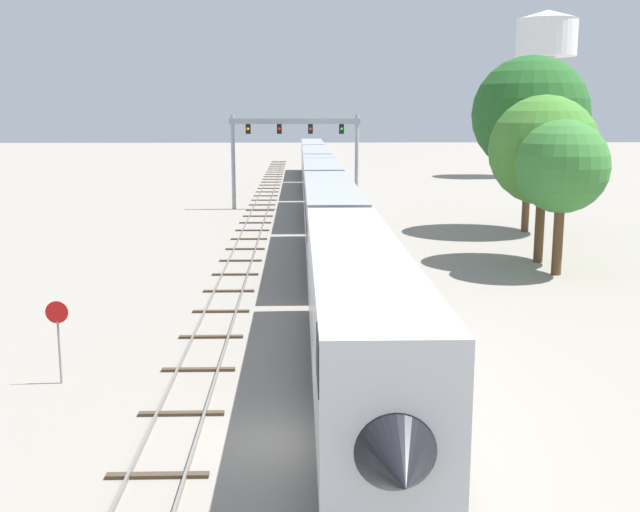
# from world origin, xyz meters

# --- Properties ---
(ground_plane) EXTENTS (400.00, 400.00, 0.00)m
(ground_plane) POSITION_xyz_m (0.00, 0.00, 0.00)
(ground_plane) COLOR gray
(track_main) EXTENTS (2.60, 200.00, 0.16)m
(track_main) POSITION_xyz_m (2.00, 60.00, 0.07)
(track_main) COLOR slate
(track_main) RESTS_ON ground
(track_near) EXTENTS (2.60, 160.00, 0.16)m
(track_near) POSITION_xyz_m (-3.50, 40.00, 0.07)
(track_near) COLOR slate
(track_near) RESTS_ON ground
(passenger_train) EXTENTS (3.04, 106.49, 4.80)m
(passenger_train) POSITION_xyz_m (2.00, 46.93, 2.61)
(passenger_train) COLOR silver
(passenger_train) RESTS_ON ground
(signal_gantry) EXTENTS (12.10, 0.49, 8.73)m
(signal_gantry) POSITION_xyz_m (-0.25, 51.26, 6.36)
(signal_gantry) COLOR #999BA0
(signal_gantry) RESTS_ON ground
(water_tower) EXTENTS (8.28, 8.28, 22.43)m
(water_tower) POSITION_xyz_m (33.81, 86.14, 17.00)
(water_tower) COLOR beige
(water_tower) RESTS_ON ground
(stop_sign) EXTENTS (0.76, 0.08, 2.88)m
(stop_sign) POSITION_xyz_m (-8.00, 4.88, 1.87)
(stop_sign) COLOR gray
(stop_sign) RESTS_ON ground
(trackside_tree_left) EXTENTS (5.16, 5.16, 8.67)m
(trackside_tree_left) POSITION_xyz_m (14.61, 21.70, 6.05)
(trackside_tree_left) COLOR brown
(trackside_tree_left) RESTS_ON ground
(trackside_tree_mid) EXTENTS (6.53, 6.53, 10.05)m
(trackside_tree_mid) POSITION_xyz_m (14.71, 25.35, 6.76)
(trackside_tree_mid) COLOR brown
(trackside_tree_mid) RESTS_ON ground
(trackside_tree_right) EXTENTS (8.67, 8.67, 13.16)m
(trackside_tree_right) POSITION_xyz_m (17.36, 37.13, 8.81)
(trackside_tree_right) COLOR brown
(trackside_tree_right) RESTS_ON ground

